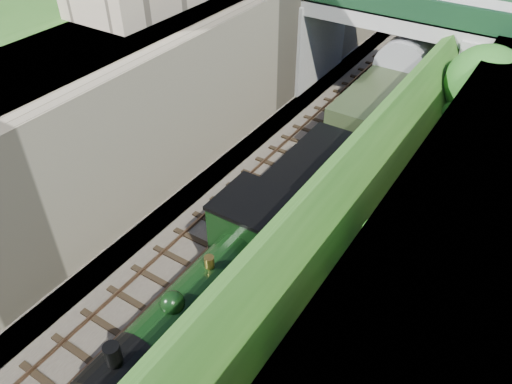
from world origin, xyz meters
name	(u,v)px	position (x,y,z in m)	size (l,w,h in m)	color
trackbed	(363,126)	(0.00, 20.00, 0.10)	(10.00, 90.00, 0.20)	#473F38
retaining_wall	(283,49)	(-5.50, 20.00, 3.50)	(1.00, 90.00, 7.00)	#756B56
street_plateau_left	(234,36)	(-9.00, 20.00, 3.50)	(6.00, 90.00, 7.00)	#262628
embankment_slope	(445,133)	(4.95, 17.27, 2.67)	(4.24, 90.00, 6.36)	#1E4714
track_left	(332,114)	(-2.00, 20.00, 0.25)	(2.50, 90.00, 0.20)	black
track_right	(383,129)	(1.20, 20.00, 0.25)	(2.50, 90.00, 0.20)	black
road_bridge	(416,40)	(0.94, 24.00, 4.08)	(16.00, 6.40, 7.25)	gray
tree	(487,87)	(5.91, 18.81, 4.65)	(3.60, 3.80, 6.60)	black
locomotive	(209,298)	(1.20, 3.94, 1.89)	(3.10, 10.23, 3.83)	black
tender	(312,190)	(1.20, 11.30, 1.62)	(2.70, 6.00, 3.05)	black
coach_front	(413,75)	(1.20, 23.90, 2.05)	(2.90, 18.00, 3.70)	black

